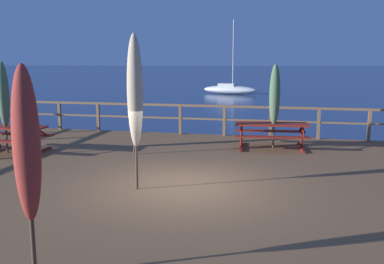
{
  "coord_description": "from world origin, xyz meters",
  "views": [
    {
      "loc": [
        2.1,
        -8.46,
        3.49
      ],
      "look_at": [
        0.0,
        0.96,
        1.86
      ],
      "focal_mm": 39.44,
      "sensor_mm": 36.0,
      "label": 1
    }
  ],
  "objects": [
    {
      "name": "wooden_deck",
      "position": [
        0.0,
        0.0,
        0.43
      ],
      "size": [
        16.41,
        12.8,
        0.86
      ],
      "primitive_type": "cube",
      "color": "brown",
      "rests_on": "ground"
    },
    {
      "name": "sailboat_distant",
      "position": [
        -3.75,
        36.39,
        0.51
      ],
      "size": [
        6.23,
        3.04,
        7.72
      ],
      "color": "white",
      "rests_on": "ground"
    },
    {
      "name": "patio_umbrella_tall_back_right",
      "position": [
        -5.75,
        2.07,
        2.53
      ],
      "size": [
        0.32,
        0.32,
        2.63
      ],
      "color": "#4C3828",
      "rests_on": "wooden_deck"
    },
    {
      "name": "patio_umbrella_tall_front",
      "position": [
        1.78,
        4.36,
        2.48
      ],
      "size": [
        0.32,
        0.32,
        2.55
      ],
      "color": "#4C3828",
      "rests_on": "wooden_deck"
    },
    {
      "name": "picnic_table_front_right",
      "position": [
        1.71,
        4.39,
        1.42
      ],
      "size": [
        2.3,
        1.6,
        0.78
      ],
      "color": "maroon",
      "rests_on": "wooden_deck"
    },
    {
      "name": "patio_umbrella_tall_mid_left",
      "position": [
        -0.84,
        -4.17,
        2.52
      ],
      "size": [
        0.32,
        0.32,
        2.61
      ],
      "color": "#4C3828",
      "rests_on": "wooden_deck"
    },
    {
      "name": "patio_umbrella_short_mid",
      "position": [
        -2.07,
        2.67,
        2.57
      ],
      "size": [
        0.32,
        0.32,
        2.69
      ],
      "color": "#4C3828",
      "rests_on": "wooden_deck"
    },
    {
      "name": "picnic_table_back_left",
      "position": [
        -5.69,
        2.13,
        1.42
      ],
      "size": [
        2.12,
        1.41,
        0.78
      ],
      "color": "maroon",
      "rests_on": "wooden_deck"
    },
    {
      "name": "patio_umbrella_tall_back_left",
      "position": [
        -0.86,
        -0.46,
        2.88
      ],
      "size": [
        0.32,
        0.32,
        3.18
      ],
      "color": "#4C3828",
      "rests_on": "wooden_deck"
    },
    {
      "name": "railing_waterside_far",
      "position": [
        0.0,
        6.25,
        1.6
      ],
      "size": [
        16.21,
        0.1,
        1.09
      ],
      "color": "brown",
      "rests_on": "wooden_deck"
    },
    {
      "name": "ground_plane",
      "position": [
        0.0,
        0.0,
        0.0
      ],
      "size": [
        600.0,
        600.0,
        0.0
      ],
      "primitive_type": "plane",
      "color": "navy"
    }
  ]
}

